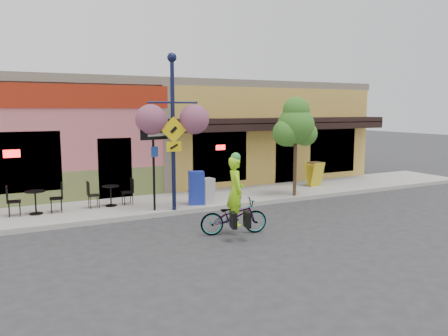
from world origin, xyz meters
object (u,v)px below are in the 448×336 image
at_px(newspaper_box_blue, 196,188).
at_px(newspaper_box_grey, 207,191).
at_px(bicycle, 234,217).
at_px(one_way_sign, 154,170).
at_px(lamp_post, 173,133).
at_px(street_tree, 295,146).
at_px(building, 158,132).
at_px(cyclist_rider, 235,200).

distance_m(newspaper_box_blue, newspaper_box_grey, 0.39).
relative_size(bicycle, newspaper_box_grey, 2.07).
bearing_deg(bicycle, one_way_sign, 35.80).
distance_m(bicycle, one_way_sign, 3.38).
bearing_deg(lamp_post, one_way_sign, 169.92).
xyz_separation_m(lamp_post, street_tree, (4.79, 0.17, -0.61)).
xyz_separation_m(building, one_way_sign, (-2.39, -6.62, -0.83)).
height_order(cyclist_rider, lamp_post, lamp_post).
bearing_deg(one_way_sign, newspaper_box_blue, -7.43).
height_order(building, street_tree, building).
distance_m(cyclist_rider, lamp_post, 3.32).
distance_m(newspaper_box_blue, street_tree, 4.05).
bearing_deg(newspaper_box_grey, lamp_post, -178.90).
bearing_deg(one_way_sign, newspaper_box_grey, -12.27).
bearing_deg(building, bicycle, -96.95).
height_order(one_way_sign, newspaper_box_blue, one_way_sign).
height_order(one_way_sign, newspaper_box_grey, one_way_sign).
relative_size(building, newspaper_box_grey, 20.91).
xyz_separation_m(bicycle, newspaper_box_grey, (0.67, 3.10, 0.11)).
distance_m(building, bicycle, 9.86).
height_order(bicycle, street_tree, street_tree).
xyz_separation_m(bicycle, cyclist_rider, (0.05, 0.00, 0.44)).
distance_m(bicycle, newspaper_box_grey, 3.17).
distance_m(bicycle, newspaper_box_blue, 3.24).
bearing_deg(one_way_sign, lamp_post, -36.73).
height_order(building, lamp_post, lamp_post).
xyz_separation_m(cyclist_rider, newspaper_box_blue, (0.27, 3.21, -0.21)).
distance_m(cyclist_rider, street_tree, 5.16).
distance_m(cyclist_rider, newspaper_box_blue, 3.23).
xyz_separation_m(bicycle, newspaper_box_blue, (0.32, 3.21, 0.23)).
bearing_deg(one_way_sign, street_tree, -15.83).
xyz_separation_m(bicycle, street_tree, (4.15, 2.95, 1.50)).
distance_m(one_way_sign, newspaper_box_grey, 2.06).
bearing_deg(street_tree, cyclist_rider, -144.29).
height_order(cyclist_rider, newspaper_box_blue, cyclist_rider).
height_order(bicycle, one_way_sign, one_way_sign).
bearing_deg(cyclist_rider, street_tree, -40.49).
height_order(lamp_post, street_tree, lamp_post).
height_order(building, one_way_sign, building).
distance_m(lamp_post, street_tree, 4.83).
bearing_deg(bicycle, street_tree, -40.82).
relative_size(building, one_way_sign, 7.14).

